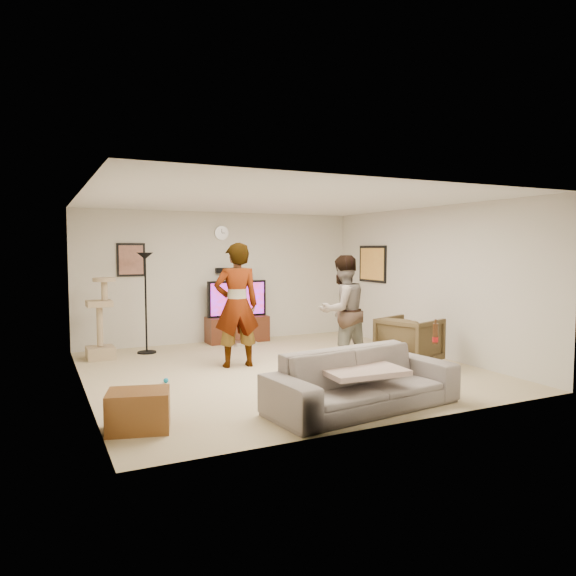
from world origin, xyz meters
name	(u,v)px	position (x,y,z in m)	size (l,w,h in m)	color
floor	(281,370)	(0.00, 0.00, -0.01)	(5.50, 5.50, 0.02)	tan
ceiling	(281,200)	(0.00, 0.00, 2.51)	(5.50, 5.50, 0.02)	silver
wall_back	(221,277)	(0.00, 2.75, 1.25)	(5.50, 0.04, 2.50)	silver
wall_front	(396,303)	(0.00, -2.75, 1.25)	(5.50, 0.04, 2.50)	silver
wall_left	(82,293)	(-2.75, 0.00, 1.25)	(0.04, 5.50, 2.50)	silver
wall_right	(428,281)	(2.75, 0.00, 1.25)	(0.04, 5.50, 2.50)	silver
wall_clock	(221,233)	(0.00, 2.72, 2.10)	(0.26, 0.26, 0.04)	white
wall_speaker	(222,270)	(0.00, 2.69, 1.38)	(0.25, 0.10, 0.10)	black
picture_back	(131,260)	(-1.70, 2.73, 1.60)	(0.42, 0.03, 0.52)	#8B5C4E
picture_right	(372,264)	(2.73, 1.60, 1.50)	(0.03, 0.78, 0.62)	#EFA144
tv_stand	(237,329)	(0.23, 2.50, 0.25)	(1.18, 0.45, 0.49)	#3F1D10
console_box	(244,343)	(0.23, 2.11, 0.04)	(0.40, 0.30, 0.07)	silver
tv	(237,299)	(0.23, 2.50, 0.84)	(1.17, 0.08, 0.69)	black
tv_screen	(238,299)	(0.23, 2.46, 0.84)	(1.08, 0.01, 0.61)	#711AD6
floor_lamp	(146,303)	(-1.56, 2.15, 0.86)	(0.32, 0.32, 1.73)	black
cat_tree	(100,318)	(-2.34, 1.98, 0.67)	(0.43, 0.43, 1.34)	tan
person_left	(237,305)	(-0.52, 0.48, 0.95)	(0.69, 0.45, 1.89)	#ADADAE
person_right	(343,311)	(0.96, -0.17, 0.85)	(0.83, 0.64, 1.70)	#373E83
sofa	(363,380)	(0.01, -2.16, 0.33)	(2.24, 0.88, 0.66)	slate
throw_blanket	(361,370)	(-0.02, -2.16, 0.44)	(0.90, 0.70, 0.06)	#C7A99C
beer_bottle	(435,334)	(1.04, -2.16, 0.78)	(0.06, 0.06, 0.25)	#44240F
armchair	(409,341)	(1.92, -0.58, 0.38)	(0.80, 0.83, 0.75)	#423520
side_table	(139,411)	(-2.40, -1.79, 0.20)	(0.60, 0.45, 0.40)	brown
toy_ball	(166,380)	(-1.73, -0.05, 0.03)	(0.07, 0.07, 0.07)	#0F73A2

